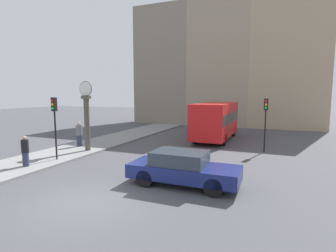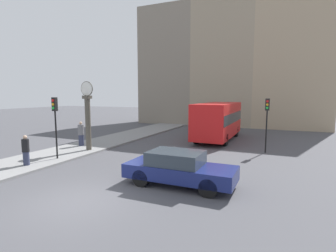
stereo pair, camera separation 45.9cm
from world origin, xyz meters
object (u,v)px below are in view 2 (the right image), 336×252
Objects in this scene: traffic_light_far at (267,114)px; street_clock at (88,117)px; sedan_car at (179,168)px; traffic_light_near at (55,115)px; pedestrian_black_jacket at (26,150)px; bus_distant at (218,119)px; pedestrian_grey_jacket at (81,134)px.

street_clock reaches higher than traffic_light_far.
traffic_light_near is at bearing 172.69° from sedan_car.
pedestrian_black_jacket is at bearing -101.20° from traffic_light_near.
street_clock is at bearing -130.35° from bus_distant.
traffic_light_near is (-7.86, 1.01, 1.89)m from sedan_car.
sedan_car is 1.02× the size of street_clock.
traffic_light_near is at bearing -68.19° from pedestrian_grey_jacket.
sedan_car is 2.92× the size of pedestrian_black_jacket.
bus_distant is at bearing 95.41° from sedan_car.
street_clock is 2.60× the size of pedestrian_grey_jacket.
traffic_light_far is 11.56m from street_clock.
pedestrian_grey_jacket is at bearing 111.81° from traffic_light_near.
sedan_car is at bearing -24.91° from street_clock.
pedestrian_grey_jacket is at bearing -139.22° from bus_distant.
street_clock is at bearing -31.65° from pedestrian_grey_jacket.
traffic_light_far is at bearing 33.04° from traffic_light_near.
sedan_car is 1.30× the size of traffic_light_far.
street_clock is (-10.70, -4.35, -0.22)m from traffic_light_far.
pedestrian_black_jacket is at bearing -78.39° from pedestrian_grey_jacket.
pedestrian_black_jacket is at bearing -94.80° from street_clock.
traffic_light_far is at bearing 70.21° from sedan_car.
sedan_car is at bearing -26.01° from pedestrian_grey_jacket.
traffic_light_far reaches higher than pedestrian_grey_jacket.
traffic_light_far is at bearing 22.12° from street_clock.
street_clock reaches higher than pedestrian_black_jacket.
sedan_car is 2.65× the size of pedestrian_grey_jacket.
sedan_car is at bearing -84.59° from bus_distant.
pedestrian_grey_jacket is (-1.41, 3.51, -1.65)m from traffic_light_near.
traffic_light_near is 2.02× the size of pedestrian_grey_jacket.
traffic_light_far reaches higher than pedestrian_black_jacket.
traffic_light_far is (3.97, -3.58, 0.79)m from bus_distant.
sedan_car is 10.31m from pedestrian_grey_jacket.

